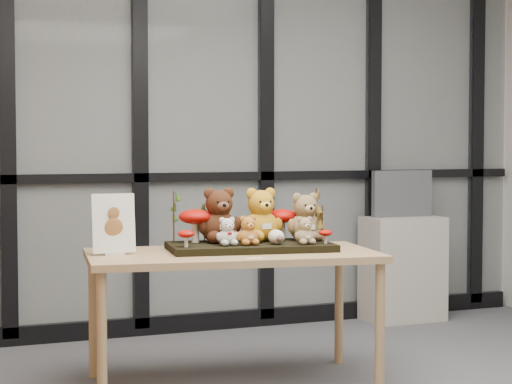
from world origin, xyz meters
name	(u,v)px	position (x,y,z in m)	size (l,w,h in m)	color
room_shell	(394,49)	(0.00, 0.00, 1.68)	(5.00, 5.00, 5.00)	beige
glass_partition	(205,122)	(0.00, 2.47, 1.42)	(4.90, 0.06, 2.78)	#2D383F
display_table	(232,265)	(-0.34, 1.06, 0.64)	(1.60, 0.97, 0.71)	tan
diorama_tray	(250,247)	(-0.22, 1.10, 0.72)	(0.87, 0.43, 0.04)	black
bear_pooh_yellow	(261,212)	(-0.13, 1.18, 0.90)	(0.24, 0.22, 0.32)	orange
bear_brown_medium	(219,212)	(-0.35, 1.22, 0.90)	(0.25, 0.22, 0.32)	#401F10
bear_tan_back	(305,214)	(0.11, 1.11, 0.89)	(0.22, 0.20, 0.29)	olive
bear_small_yellow	(248,229)	(-0.26, 1.02, 0.83)	(0.13, 0.12, 0.17)	#BB7128
bear_white_bow	(227,230)	(-0.37, 1.04, 0.82)	(0.12, 0.11, 0.16)	silver
bear_beige_small	(305,229)	(0.03, 0.94, 0.82)	(0.12, 0.11, 0.16)	#9F855F
plush_cream_hedgehog	(276,236)	(-0.11, 1.00, 0.79)	(0.07, 0.06, 0.09)	white
mushroom_back_left	(195,224)	(-0.48, 1.25, 0.84)	(0.18, 0.18, 0.20)	#A50B05
mushroom_back_right	(282,223)	(0.02, 1.21, 0.84)	(0.17, 0.17, 0.19)	#A50B05
mushroom_front_left	(186,238)	(-0.59, 1.05, 0.79)	(0.09, 0.09, 0.10)	#A50B05
mushroom_front_right	(326,236)	(0.14, 0.93, 0.78)	(0.07, 0.07, 0.08)	#A50B05
sprig_green_far_left	(174,217)	(-0.59, 1.27, 0.88)	(0.05, 0.05, 0.28)	#15370C
sprig_green_mid_left	(205,222)	(-0.41, 1.29, 0.85)	(0.05, 0.05, 0.20)	#15370C
sprig_dry_far_right	(316,214)	(0.19, 1.13, 0.89)	(0.05, 0.05, 0.29)	brown
sprig_dry_mid_right	(322,223)	(0.17, 1.02, 0.84)	(0.05, 0.05, 0.20)	brown
sprig_green_centre	(227,225)	(-0.28, 1.28, 0.83)	(0.05, 0.05, 0.17)	#15370C
sign_holder	(114,226)	(-0.94, 1.17, 0.85)	(0.22, 0.06, 0.31)	silver
label_card	(254,258)	(-0.34, 0.76, 0.71)	(0.08, 0.03, 0.00)	white
cabinet	(403,269)	(1.43, 2.27, 0.37)	(0.56, 0.33, 0.75)	#A49D93
monitor	(402,194)	(1.43, 2.28, 0.91)	(0.47, 0.05, 0.33)	#4D5054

